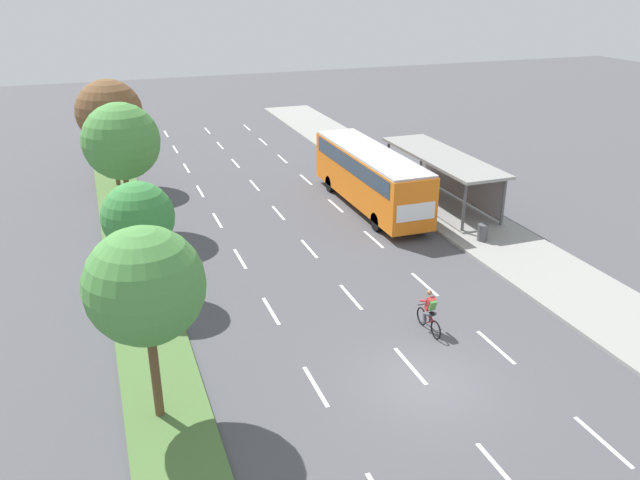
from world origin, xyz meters
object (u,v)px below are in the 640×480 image
(bus, at_px, (370,173))
(median_tree_third, at_px, (121,142))
(median_tree_nearest, at_px, (145,286))
(median_tree_fifth, at_px, (105,109))
(trash_bin, at_px, (483,232))
(median_tree_second, at_px, (138,218))
(bus_shelter, at_px, (445,174))
(cyclist, at_px, (429,313))
(median_tree_fourth, at_px, (109,113))

(bus, bearing_deg, median_tree_third, 175.96)
(median_tree_nearest, xyz_separation_m, median_tree_fifth, (0.25, 32.30, -1.05))
(trash_bin, bearing_deg, median_tree_second, -178.93)
(bus_shelter, relative_size, cyclist, 5.44)
(cyclist, relative_size, median_tree_nearest, 0.30)
(median_tree_second, bearing_deg, bus_shelter, 19.09)
(median_tree_fourth, bearing_deg, bus_shelter, -29.53)
(cyclist, relative_size, median_tree_third, 0.27)
(cyclist, distance_m, median_tree_second, 12.03)
(median_tree_nearest, bearing_deg, median_tree_fifth, 89.56)
(cyclist, xyz_separation_m, median_tree_fifth, (-10.00, 30.61, 2.67))
(cyclist, bearing_deg, median_tree_nearest, -170.61)
(median_tree_nearest, relative_size, trash_bin, 7.22)
(bus_shelter, height_order, trash_bin, bus_shelter)
(bus_shelter, height_order, cyclist, bus_shelter)
(cyclist, bearing_deg, median_tree_third, 124.04)
(cyclist, bearing_deg, bus, 75.34)
(cyclist, xyz_separation_m, median_tree_fourth, (-9.94, 22.53, 3.93))
(median_tree_second, relative_size, median_tree_third, 0.75)
(bus, relative_size, median_tree_fourth, 1.70)
(median_tree_fourth, distance_m, trash_bin, 23.37)
(median_tree_second, height_order, trash_bin, median_tree_second)
(bus_shelter, distance_m, median_tree_third, 17.93)
(median_tree_third, bearing_deg, median_tree_nearest, -91.69)
(cyclist, height_order, median_tree_second, median_tree_second)
(median_tree_fourth, relative_size, median_tree_fifth, 1.38)
(cyclist, xyz_separation_m, trash_bin, (6.74, 6.69, -0.22))
(median_tree_second, distance_m, median_tree_third, 8.16)
(bus_shelter, relative_size, median_tree_third, 1.49)
(cyclist, xyz_separation_m, median_tree_second, (-9.79, 6.38, 2.83))
(bus, relative_size, median_tree_third, 1.70)
(trash_bin, bearing_deg, cyclist, -135.19)
(bus_shelter, distance_m, median_tree_second, 18.71)
(median_tree_nearest, xyz_separation_m, median_tree_fourth, (0.31, 24.23, 0.21))
(median_tree_fifth, bearing_deg, median_tree_nearest, -90.44)
(median_tree_second, bearing_deg, bus, 28.17)
(bus, height_order, cyclist, bus)
(bus, relative_size, cyclist, 6.20)
(median_tree_third, bearing_deg, bus, -4.04)
(cyclist, distance_m, median_tree_nearest, 11.03)
(bus, relative_size, median_tree_fifth, 2.35)
(median_tree_nearest, bearing_deg, median_tree_third, 88.31)
(bus_shelter, distance_m, cyclist, 14.76)
(bus_shelter, bearing_deg, median_tree_second, -160.91)
(bus_shelter, bearing_deg, median_tree_fourth, 150.47)
(bus_shelter, bearing_deg, median_tree_fifth, 134.49)
(cyclist, distance_m, trash_bin, 9.50)
(bus_shelter, relative_size, median_tree_fifth, 2.06)
(median_tree_third, distance_m, median_tree_fifth, 16.21)
(trash_bin, bearing_deg, median_tree_fourth, 136.46)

